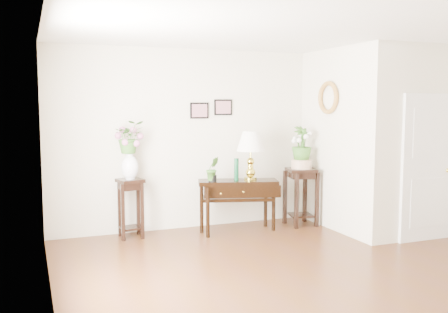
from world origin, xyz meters
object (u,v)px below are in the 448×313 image
plant_stand_a (131,208)px  plant_stand_b (301,197)px  console_table (238,206)px  table_lamp (251,157)px

plant_stand_a → plant_stand_b: plant_stand_b is taller
console_table → table_lamp: bearing=16.9°
table_lamp → plant_stand_b: bearing=1.6°
plant_stand_a → plant_stand_b: bearing=-5.3°
table_lamp → plant_stand_a: size_ratio=0.87×
table_lamp → plant_stand_b: table_lamp is taller
table_lamp → console_table: bearing=180.0°
console_table → plant_stand_b: bearing=18.2°
console_table → table_lamp: size_ratio=1.60×
table_lamp → plant_stand_a: 1.95m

